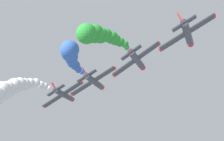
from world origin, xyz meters
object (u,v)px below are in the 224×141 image
(airplane_left_inner, at_px, (94,81))
(airplane_lead, at_px, (63,94))
(airplane_right_inner, at_px, (136,59))
(airplane_left_outer, at_px, (187,33))

(airplane_left_inner, bearing_deg, airplane_lead, 138.14)
(airplane_left_inner, distance_m, airplane_right_inner, 11.07)
(airplane_left_inner, bearing_deg, airplane_right_inner, -32.87)
(airplane_lead, bearing_deg, airplane_right_inner, -37.52)
(airplane_right_inner, xyz_separation_m, airplane_left_outer, (9.14, -7.83, 1.31))
(airplane_lead, relative_size, airplane_right_inner, 1.00)
(airplane_left_inner, xyz_separation_m, airplane_left_outer, (18.30, -13.75, 3.23))
(airplane_right_inner, bearing_deg, airplane_left_inner, 147.13)
(airplane_lead, distance_m, airplane_left_outer, 34.73)
(airplane_lead, height_order, airplane_right_inner, airplane_right_inner)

